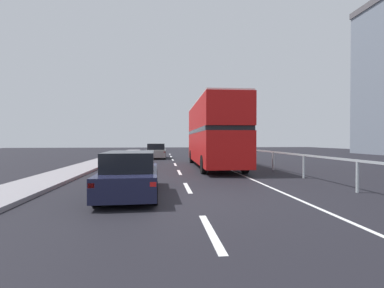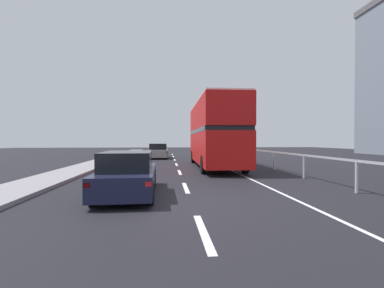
% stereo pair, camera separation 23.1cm
% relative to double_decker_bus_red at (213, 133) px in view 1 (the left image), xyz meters
% --- Properties ---
extents(ground_plane, '(75.58, 120.00, 0.10)m').
position_rel_double_decker_bus_red_xyz_m(ground_plane, '(-2.42, -9.32, -2.35)').
color(ground_plane, black).
extents(lane_paint_markings, '(3.27, 46.00, 0.01)m').
position_rel_double_decker_bus_red_xyz_m(lane_paint_markings, '(-0.44, -1.16, -2.30)').
color(lane_paint_markings, silver).
rests_on(lane_paint_markings, ground).
extents(bridge_side_railing, '(0.10, 42.00, 1.13)m').
position_rel_double_decker_bus_red_xyz_m(bridge_side_railing, '(3.25, -0.32, -1.39)').
color(bridge_side_railing, '#ADB7BB').
rests_on(bridge_side_railing, ground).
extents(double_decker_bus_red, '(2.65, 10.04, 4.30)m').
position_rel_double_decker_bus_red_xyz_m(double_decker_bus_red, '(0.00, 0.00, 0.00)').
color(double_decker_bus_red, red).
rests_on(double_decker_bus_red, ground).
extents(hatchback_car_near, '(1.83, 4.48, 1.42)m').
position_rel_double_decker_bus_red_xyz_m(hatchback_car_near, '(-4.40, -8.59, -1.62)').
color(hatchback_car_near, '#1A1C36').
rests_on(hatchback_car_near, ground).
extents(sedan_car_ahead, '(1.92, 4.46, 1.47)m').
position_rel_double_decker_bus_red_xyz_m(sedan_car_ahead, '(-3.96, 9.30, -1.60)').
color(sedan_car_ahead, gray).
rests_on(sedan_car_ahead, ground).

